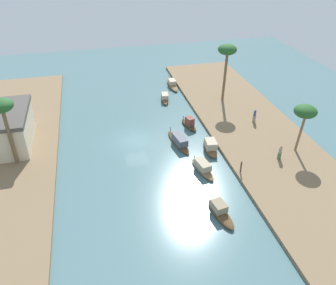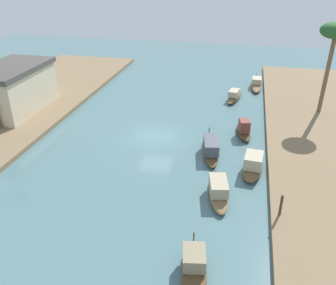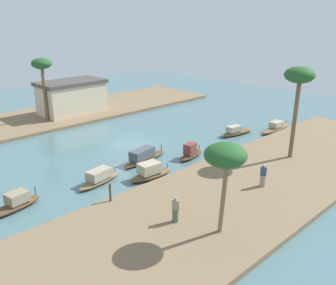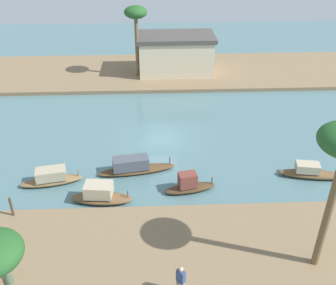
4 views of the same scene
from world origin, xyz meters
TOP-DOWN VIEW (x-y plane):
  - river_water at (0.00, 0.00)m, footprint 69.99×69.99m
  - riverbank_left at (0.00, -13.62)m, footprint 42.75×10.50m
  - riverbank_right at (0.00, 13.62)m, footprint 42.75×10.50m
  - sampan_upstream_small at (9.61, -5.50)m, footprint 4.44×1.66m
  - sampan_with_tall_canopy at (1.60, -6.62)m, footprint 3.34×1.56m
  - sampan_downstream_large at (-13.04, -5.00)m, footprint 3.94×1.69m
  - sampan_open_hull at (-3.73, -7.39)m, footprint 3.73×1.55m
  - sampan_midstream at (13.82, -7.57)m, footprint 4.91×1.07m
  - sampan_with_red_awning at (-7.00, -5.47)m, footprint 4.00×1.74m
  - sampan_foreground at (-1.84, -4.46)m, footprint 5.20×1.88m
  - person_on_near_bank at (0.52, -14.38)m, footprint 0.55×0.55m
  - person_by_mooring at (-7.20, -13.48)m, footprint 0.51×0.51m
  - mooring_post at (-8.39, -8.80)m, footprint 0.14×0.14m
  - palm_tree_left_near at (-6.18, -16.05)m, footprint 2.25×2.25m
  - palm_tree_left_far at (7.10, -12.94)m, footprint 2.38×2.38m
  - palm_tree_right_tall at (-1.91, 12.13)m, footprint 2.18×2.18m
  - riverside_building at (1.94, 13.10)m, footprint 7.77×4.56m

SIDE VIEW (x-z plane):
  - river_water at x=0.00m, z-range 0.00..0.00m
  - riverbank_left at x=0.00m, z-range 0.00..0.34m
  - riverbank_right at x=0.00m, z-range 0.00..0.34m
  - sampan_midstream at x=13.82m, z-range -0.15..0.86m
  - sampan_upstream_small at x=9.61m, z-range -0.14..0.87m
  - sampan_downstream_large at x=-13.04m, z-range -0.15..0.94m
  - sampan_with_red_awning at x=-7.00m, z-range -0.11..0.97m
  - sampan_with_tall_canopy at x=1.60m, z-range -0.21..1.10m
  - sampan_foreground at x=-1.84m, z-range -0.12..1.02m
  - sampan_open_hull at x=-3.73m, z-range -0.14..1.10m
  - mooring_post at x=-8.39m, z-range 0.34..1.54m
  - person_on_near_bank at x=0.52m, z-range 0.19..1.82m
  - person_by_mooring at x=-7.20m, z-range 0.23..1.78m
  - riverside_building at x=1.94m, z-range 0.36..4.23m
  - palm_tree_left_near at x=-6.18m, z-range 2.20..7.36m
  - palm_tree_right_tall at x=-1.91m, z-range 2.81..9.71m
  - palm_tree_left_far at x=7.10m, z-range 3.10..10.63m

